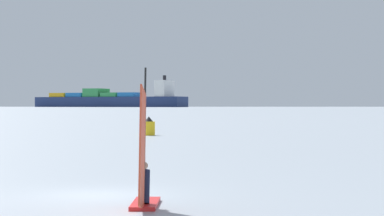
{
  "coord_description": "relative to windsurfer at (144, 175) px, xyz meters",
  "views": [
    {
      "loc": [
        -3.01,
        -24.04,
        3.01
      ],
      "look_at": [
        3.03,
        -0.54,
        2.89
      ],
      "focal_mm": 68.0,
      "sensor_mm": 36.0,
      "label": 1
    }
  ],
  "objects": [
    {
      "name": "distant_headland",
      "position": [
        647.89,
        1662.68,
        23.91
      ],
      "size": [
        1256.05,
        376.96,
        49.74
      ],
      "primitive_type": "cube",
      "rotation": [
        0.0,
        0.0,
        -0.09
      ],
      "color": "#756B56",
      "rests_on": "ground_plane"
    },
    {
      "name": "channel_buoy",
      "position": [
        9.64,
        48.86,
        -0.14
      ],
      "size": [
        1.21,
        1.21,
        1.85
      ],
      "color": "yellow",
      "rests_on": "ground_plane"
    },
    {
      "name": "ground_plane",
      "position": [
        -0.88,
        3.29,
        -0.96
      ],
      "size": [
        4000.0,
        4000.0,
        0.0
      ],
      "primitive_type": "plane",
      "color": "#9EA8B2"
    },
    {
      "name": "cargo_ship",
      "position": [
        121.62,
        871.49,
        8.17
      ],
      "size": [
        176.37,
        148.99,
        37.81
      ],
      "rotation": [
        0.0,
        0.0,
        2.47
      ],
      "color": "navy",
      "rests_on": "ground_plane"
    },
    {
      "name": "windsurfer",
      "position": [
        0.0,
        0.0,
        0.0
      ],
      "size": [
        1.36,
        3.22,
        4.14
      ],
      "rotation": [
        0.0,
        0.0,
        1.3
      ],
      "color": "red",
      "rests_on": "ground_plane"
    }
  ]
}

